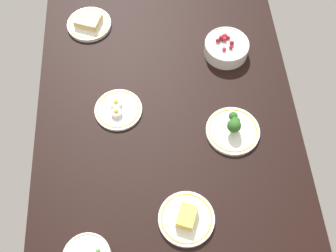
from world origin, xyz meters
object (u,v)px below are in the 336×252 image
(plate_broccoli, at_px, (233,129))
(bowl_berries, at_px, (226,48))
(plate_cheese, at_px, (186,218))
(plate_eggs, at_px, (118,109))
(plate_sandwich, at_px, (89,23))

(plate_broccoli, xyz_separation_m, bowl_berries, (0.36, -0.02, 0.01))
(plate_cheese, distance_m, plate_eggs, 0.48)
(plate_cheese, relative_size, plate_broccoli, 0.94)
(plate_eggs, height_order, plate_sandwich, plate_sandwich)
(plate_eggs, bearing_deg, plate_cheese, -153.23)
(plate_broccoli, relative_size, plate_sandwich, 1.06)
(plate_eggs, distance_m, plate_sandwich, 0.44)
(plate_broccoli, xyz_separation_m, plate_sandwich, (0.55, 0.53, -0.00))
(plate_broccoli, height_order, plate_eggs, plate_broccoli)
(plate_eggs, xyz_separation_m, plate_sandwich, (0.43, 0.12, 0.01))
(plate_eggs, bearing_deg, plate_sandwich, 15.18)
(plate_cheese, xyz_separation_m, bowl_berries, (0.68, -0.22, 0.02))
(plate_cheese, bearing_deg, plate_broccoli, -32.31)
(plate_broccoli, relative_size, plate_eggs, 1.11)
(plate_cheese, relative_size, bowl_berries, 1.04)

